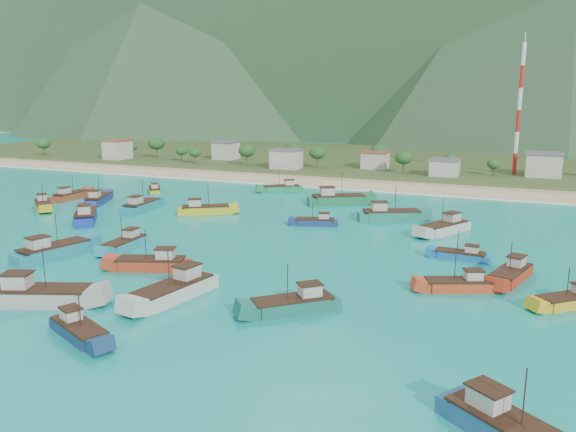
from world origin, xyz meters
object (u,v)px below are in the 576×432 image
at_px(boat_22, 205,210).
at_px(boat_2, 79,331).
at_px(boat_10, 155,190).
at_px(boat_16, 445,228).
at_px(boat_19, 510,432).
at_px(boat_0, 337,200).
at_px(boat_1, 141,206).
at_px(boat_28, 511,276).
at_px(boat_32, 390,216).
at_px(boat_5, 86,217).
at_px(boat_7, 316,222).
at_px(boat_20, 71,196).
at_px(radio_tower, 519,110).
at_px(boat_12, 125,244).
at_px(boat_15, 461,256).
at_px(boat_9, 294,305).
at_px(boat_13, 460,286).
at_px(boat_25, 175,291).
at_px(boat_17, 53,251).
at_px(boat_21, 282,189).
at_px(boat_3, 43,206).
at_px(boat_24, 38,297).
at_px(boat_31, 98,200).
at_px(boat_23, 571,302).
at_px(boat_8, 152,265).

bearing_deg(boat_22, boat_2, -13.61).
distance_m(boat_10, boat_22, 32.79).
xyz_separation_m(boat_16, boat_19, (13.97, -64.28, -0.06)).
distance_m(boat_0, boat_1, 44.77).
height_order(boat_28, boat_32, boat_32).
relative_size(boat_5, boat_32, 0.93).
relative_size(boat_7, boat_20, 0.82).
bearing_deg(radio_tower, boat_12, -116.65).
relative_size(radio_tower, boat_20, 3.61).
bearing_deg(boat_15, boat_9, 155.90).
xyz_separation_m(boat_13, boat_22, (-56.51, 28.74, 0.19)).
bearing_deg(boat_10, boat_0, -34.30).
bearing_deg(boat_13, radio_tower, -25.29).
distance_m(boat_2, boat_28, 55.67).
bearing_deg(boat_22, boat_25, -5.73).
xyz_separation_m(radio_tower, boat_17, (-63.03, -120.46, -20.02)).
bearing_deg(boat_13, boat_7, 23.26).
xyz_separation_m(boat_0, boat_21, (-19.32, 11.37, -0.32)).
distance_m(radio_tower, boat_3, 133.99).
xyz_separation_m(boat_25, boat_32, (13.81, 55.73, 0.03)).
height_order(boat_22, boat_24, boat_24).
distance_m(boat_10, boat_25, 82.52).
bearing_deg(boat_22, boat_20, -126.94).
bearing_deg(boat_2, boat_3, -107.77).
xyz_separation_m(boat_1, boat_31, (-14.92, 2.92, -0.05)).
bearing_deg(boat_22, boat_9, 8.37).
relative_size(boat_19, boat_32, 0.86).
height_order(boat_0, boat_23, boat_0).
distance_m(boat_9, boat_24, 31.05).
xyz_separation_m(radio_tower, boat_10, (-85.97, -63.59, -20.36)).
bearing_deg(boat_16, boat_24, 82.45).
relative_size(radio_tower, boat_13, 4.00).
relative_size(boat_7, boat_21, 0.83).
distance_m(boat_7, boat_20, 65.80).
distance_m(boat_5, boat_20, 28.45).
height_order(boat_1, boat_17, boat_17).
xyz_separation_m(radio_tower, boat_1, (-74.01, -84.40, -20.07)).
bearing_deg(boat_5, boat_31, 86.19).
bearing_deg(boat_32, boat_9, -25.64).
height_order(boat_8, boat_9, boat_8).
bearing_deg(boat_16, boat_7, 34.96).
relative_size(boat_24, boat_32, 1.03).
bearing_deg(boat_12, boat_22, -88.71).
distance_m(boat_1, boat_23, 88.69).
bearing_deg(boat_3, boat_10, -159.85).
bearing_deg(boat_7, boat_0, -9.81).
relative_size(boat_5, boat_16, 1.00).
bearing_deg(boat_19, radio_tower, -143.74).
relative_size(boat_15, boat_21, 0.79).
distance_m(boat_10, boat_13, 95.99).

